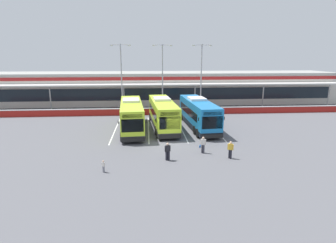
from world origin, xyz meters
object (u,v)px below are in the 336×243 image
coach_bus_left_centre (163,114)px  pedestrian_in_dark_coat (230,149)px  pedestrian_near_bin (168,151)px  coach_bus_leftmost (132,116)px  pedestrian_child (103,166)px  lamp_post_east (201,74)px  pedestrian_with_handbag (203,144)px  coach_bus_centre (198,114)px  lamp_post_centre (162,74)px  lamp_post_west (121,74)px

coach_bus_left_centre → pedestrian_in_dark_coat: 12.86m
pedestrian_in_dark_coat → pedestrian_near_bin: same height
coach_bus_leftmost → pedestrian_child: size_ratio=12.24×
pedestrian_child → lamp_post_east: bearing=62.5°
pedestrian_with_handbag → lamp_post_east: bearing=79.7°
coach_bus_left_centre → pedestrian_with_handbag: 10.55m
coach_bus_leftmost → coach_bus_centre: bearing=4.4°
coach_bus_left_centre → pedestrian_near_bin: (-0.25, -11.62, -0.91)m
coach_bus_centre → lamp_post_centre: lamp_post_centre is taller
pedestrian_in_dark_coat → pedestrian_child: (-10.97, -2.20, -0.33)m
coach_bus_leftmost → lamp_post_west: (-2.08, 11.35, 4.50)m
pedestrian_with_handbag → pedestrian_child: bearing=-156.5°
pedestrian_child → lamp_post_west: size_ratio=0.09×
coach_bus_leftmost → pedestrian_with_handbag: size_ratio=7.59×
coach_bus_centre → pedestrian_near_bin: (-4.84, -11.41, -0.91)m
pedestrian_near_bin → pedestrian_in_dark_coat: bearing=0.0°
coach_bus_centre → pedestrian_with_handbag: size_ratio=7.59×
lamp_post_east → pedestrian_child: bearing=-117.5°
pedestrian_with_handbag → lamp_post_east: lamp_post_east is taller
lamp_post_centre → pedestrian_with_handbag: bearing=-82.7°
pedestrian_with_handbag → pedestrian_in_dark_coat: (2.18, -1.62, 0.02)m
coach_bus_left_centre → pedestrian_child: bearing=-111.8°
coach_bus_centre → lamp_post_east: lamp_post_east is taller
pedestrian_with_handbag → lamp_post_centre: lamp_post_centre is taller
coach_bus_leftmost → lamp_post_centre: size_ratio=1.12×
lamp_post_east → pedestrian_near_bin: bearing=-108.2°
coach_bus_centre → pedestrian_with_handbag: (-1.34, -9.78, -0.93)m
coach_bus_left_centre → pedestrian_child: size_ratio=12.24×
coach_bus_centre → pedestrian_child: (-10.13, -13.61, -1.24)m
pedestrian_child → lamp_post_centre: 25.93m
coach_bus_left_centre → coach_bus_leftmost: bearing=-167.6°
pedestrian_with_handbag → pedestrian_near_bin: 3.86m
pedestrian_near_bin → lamp_post_centre: (0.85, 22.34, 5.42)m
coach_bus_left_centre → coach_bus_centre: size_ratio=1.00×
coach_bus_centre → lamp_post_west: (-10.63, 10.69, 4.50)m
lamp_post_west → pedestrian_child: bearing=-88.8°
pedestrian_child → lamp_post_centre: lamp_post_centre is taller
coach_bus_left_centre → lamp_post_west: 12.91m
coach_bus_left_centre → pedestrian_in_dark_coat: size_ratio=7.59×
pedestrian_with_handbag → lamp_post_east: size_ratio=0.15×
coach_bus_leftmost → pedestrian_with_handbag: bearing=-51.7°
lamp_post_west → lamp_post_east: bearing=-1.4°
pedestrian_near_bin → lamp_post_west: (-5.79, 22.10, 5.42)m
pedestrian_near_bin → lamp_post_east: (7.17, 21.78, 5.42)m
pedestrian_child → pedestrian_near_bin: size_ratio=0.62×
pedestrian_in_dark_coat → lamp_post_centre: 23.48m
pedestrian_child → pedestrian_near_bin: pedestrian_near_bin is taller
coach_bus_left_centre → pedestrian_near_bin: 11.66m
coach_bus_centre → lamp_post_east: size_ratio=1.12×
pedestrian_near_bin → lamp_post_east: bearing=71.8°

